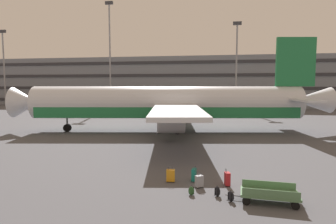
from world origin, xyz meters
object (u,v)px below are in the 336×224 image
suitcase_orange (199,181)px  suitcase_purple (171,175)px  backpack_silver (231,197)px  airliner (170,104)px  suitcase_upright (227,179)px  backpack_small (218,192)px  backpack_navy (191,191)px  baggage_cart (269,194)px  suitcase_black (194,175)px

suitcase_orange → suitcase_purple: bearing=159.5°
suitcase_orange → backpack_silver: suitcase_orange is taller
airliner → backpack_silver: (6.30, -19.58, -3.00)m
suitcase_upright → backpack_small: size_ratio=1.69×
airliner → suitcase_purple: 17.84m
backpack_navy → baggage_cart: 3.67m
suitcase_black → backpack_small: suitcase_black is taller
suitcase_orange → backpack_small: 1.46m
suitcase_black → backpack_silver: suitcase_black is taller
suitcase_purple → backpack_navy: 2.23m
airliner → suitcase_black: size_ratio=42.34×
suitcase_purple → backpack_silver: bearing=-34.5°
suitcase_upright → backpack_navy: (-1.78, -1.70, -0.18)m
suitcase_upright → backpack_small: suitcase_upright is taller
suitcase_upright → baggage_cart: 2.71m
suitcase_black → backpack_navy: (0.06, -2.12, -0.18)m
suitcase_upright → airliner: bearing=109.5°
suitcase_orange → suitcase_upright: bearing=20.1°
baggage_cart → airliner: bearing=112.5°
airliner → suitcase_black: (4.32, -16.99, -2.85)m
suitcase_black → baggage_cart: (3.71, -2.38, 0.03)m
backpack_small → baggage_cart: bearing=-8.2°
suitcase_orange → suitcase_black: size_ratio=0.91×
suitcase_purple → baggage_cart: (4.99, -2.03, 0.04)m
suitcase_upright → baggage_cart: size_ratio=0.28×
suitcase_upright → backpack_navy: size_ratio=1.91×
backpack_small → airliner: bearing=106.6°
suitcase_upright → suitcase_black: (-1.84, 0.43, -0.01)m
backpack_navy → baggage_cart: (3.65, -0.26, 0.21)m
suitcase_orange → suitcase_black: suitcase_black is taller
suitcase_purple → baggage_cart: suitcase_purple is taller
backpack_small → backpack_navy: bearing=-176.4°
suitcase_purple → backpack_silver: suitcase_purple is taller
backpack_navy → backpack_silver: (1.91, -0.46, 0.03)m
suitcase_upright → backpack_small: bearing=-107.2°
airliner → suitcase_upright: bearing=-70.5°
airliner → baggage_cart: (8.04, -19.38, -2.82)m
suitcase_purple → backpack_small: (2.62, -1.69, -0.14)m
suitcase_orange → suitcase_black: bearing=110.9°
suitcase_upright → backpack_small: 1.70m
suitcase_purple → backpack_silver: 3.95m
suitcase_upright → backpack_navy: 2.47m
backpack_small → suitcase_purple: bearing=147.2°
backpack_navy → backpack_silver: bearing=-13.5°
suitcase_upright → suitcase_purple: bearing=178.6°
suitcase_upright → suitcase_purple: suitcase_upright is taller
backpack_navy → backpack_small: (1.28, 0.08, 0.03)m
suitcase_purple → suitcase_upright: bearing=-1.4°
suitcase_purple → suitcase_black: bearing=15.3°
suitcase_orange → backpack_small: suitcase_orange is taller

